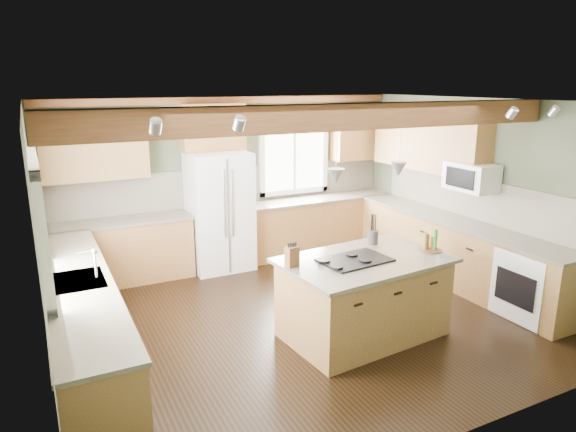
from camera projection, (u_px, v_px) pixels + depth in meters
name	position (u px, v px, depth m)	size (l,w,h in m)	color
floor	(303.00, 317.00, 6.32)	(5.60, 5.60, 0.00)	black
ceiling	(304.00, 101.00, 5.66)	(5.60, 5.60, 0.00)	silver
wall_back	(229.00, 180.00, 8.15)	(5.60, 5.60, 0.00)	#404833
wall_left	(39.00, 249.00, 4.78)	(5.00, 5.00, 0.00)	#404833
wall_right	(478.00, 192.00, 7.21)	(5.00, 5.00, 0.00)	#404833
ceiling_beam	(338.00, 117.00, 5.09)	(5.55, 0.26, 0.26)	#542918
soffit_trim	(229.00, 100.00, 7.75)	(5.55, 0.20, 0.10)	#542918
backsplash_back	(229.00, 185.00, 8.16)	(5.58, 0.03, 0.58)	brown
backsplash_right	(474.00, 198.00, 7.27)	(0.03, 3.70, 0.58)	brown
base_cab_back_left	(120.00, 253.00, 7.33)	(2.02, 0.60, 0.88)	brown
counter_back_left	(117.00, 222.00, 7.22)	(2.06, 0.64, 0.04)	#4C4638
base_cab_back_right	(319.00, 225.00, 8.76)	(2.62, 0.60, 0.88)	brown
counter_back_right	(319.00, 199.00, 8.64)	(2.66, 0.64, 0.04)	#4C4638
base_cab_left	(82.00, 324.00, 5.17)	(0.60, 3.70, 0.88)	brown
counter_left	(78.00, 282.00, 5.05)	(0.64, 3.74, 0.04)	#4C4638
base_cab_right	(455.00, 252.00, 7.34)	(0.60, 3.70, 0.88)	brown
counter_right	(457.00, 222.00, 7.23)	(0.64, 3.74, 0.04)	#4C4638
upper_cab_back_left	(94.00, 147.00, 6.97)	(1.40, 0.35, 0.90)	brown
upper_cab_over_fridge	(212.00, 127.00, 7.66)	(0.96, 0.35, 0.70)	brown
upper_cab_right	(428.00, 140.00, 7.75)	(0.35, 2.20, 0.90)	brown
upper_cab_back_corner	(357.00, 133.00, 8.84)	(0.90, 0.35, 0.90)	brown
window_left	(38.00, 222.00, 4.76)	(0.04, 1.60, 1.05)	white
window_back	(294.00, 159.00, 8.57)	(1.10, 0.04, 1.00)	white
sink	(78.00, 281.00, 5.05)	(0.50, 0.65, 0.03)	#262628
faucet	(95.00, 265.00, 5.09)	(0.02, 0.02, 0.28)	#B2B2B7
dishwasher	(101.00, 393.00, 4.05)	(0.60, 0.60, 0.84)	white
oven	(532.00, 284.00, 6.22)	(0.60, 0.72, 0.84)	white
microwave	(471.00, 177.00, 7.01)	(0.40, 0.70, 0.38)	white
pendant_left	(336.00, 176.00, 5.20)	(0.18, 0.18, 0.16)	#B2B2B7
pendant_right	(399.00, 169.00, 5.64)	(0.18, 0.18, 0.16)	#B2B2B7
refrigerator	(220.00, 211.00, 7.80)	(0.90, 0.74, 1.80)	white
island	(363.00, 299.00, 5.78)	(1.72, 1.05, 0.88)	brown
island_top	(365.00, 260.00, 5.67)	(1.84, 1.17, 0.04)	#4C4638
cooktop	(355.00, 260.00, 5.58)	(0.75, 0.50, 0.02)	black
knife_block	(292.00, 257.00, 5.39)	(0.13, 0.10, 0.22)	#57331A
utensil_crock	(373.00, 237.00, 6.15)	(0.13, 0.13, 0.17)	#433D36
bottle_tray	(431.00, 241.00, 5.89)	(0.26, 0.26, 0.24)	brown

